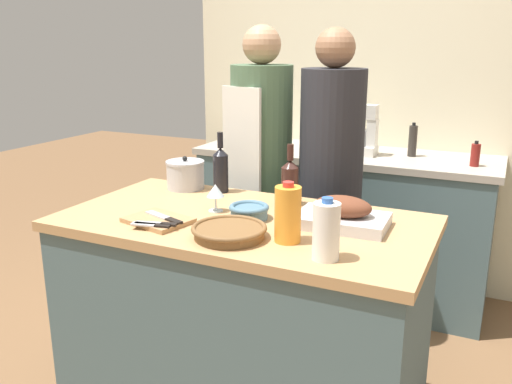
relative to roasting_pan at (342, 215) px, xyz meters
name	(u,v)px	position (x,y,z in m)	size (l,w,h in m)	color
kitchen_island	(244,321)	(-0.38, -0.08, -0.50)	(1.47, 0.78, 0.91)	#4C666B
back_counter	(341,223)	(-0.38, 1.32, -0.49)	(1.85, 0.60, 0.93)	#4C666B
back_wall	(362,92)	(-0.38, 1.67, 0.32)	(2.35, 0.10, 2.55)	beige
roasting_pan	(342,215)	(0.00, 0.00, 0.00)	(0.35, 0.24, 0.12)	#BCBCC1
wicker_basket	(229,231)	(-0.33, -0.30, -0.02)	(0.27, 0.27, 0.05)	brown
cutting_board	(158,220)	(-0.66, -0.26, -0.04)	(0.28, 0.23, 0.02)	#AD7F51
stock_pot	(185,175)	(-0.84, 0.22, 0.02)	(0.18, 0.18, 0.16)	#B7B7BC
mixing_bowl	(249,211)	(-0.36, -0.07, -0.01)	(0.16, 0.16, 0.06)	slate
juice_jug	(288,214)	(-0.13, -0.24, 0.06)	(0.09, 0.09, 0.22)	orange
milk_jug	(326,231)	(0.05, -0.34, 0.05)	(0.09, 0.09, 0.21)	white
wine_bottle_green	(290,181)	(-0.29, 0.18, 0.06)	(0.07, 0.07, 0.26)	#381E19
wine_bottle_dark	(221,169)	(-0.66, 0.24, 0.07)	(0.07, 0.07, 0.28)	black
wine_glass_left	(215,192)	(-0.53, -0.04, 0.04)	(0.07, 0.07, 0.12)	silver
knife_chef	(165,218)	(-0.63, -0.26, -0.02)	(0.21, 0.10, 0.01)	#B7B7BC
knife_paring	(152,225)	(-0.62, -0.35, -0.02)	(0.16, 0.06, 0.01)	#B7B7BC
knife_bread	(157,224)	(-0.62, -0.33, -0.02)	(0.16, 0.07, 0.01)	#B7B7BC
stand_mixer	(362,134)	(-0.27, 1.29, 0.10)	(0.18, 0.14, 0.30)	silver
condiment_bottle_tall	(475,155)	(0.38, 1.24, 0.04)	(0.05, 0.05, 0.14)	maroon
condiment_bottle_short	(413,141)	(0.02, 1.37, 0.07)	(0.05, 0.05, 0.20)	#332D28
person_cook_aproned	(261,170)	(-0.63, 0.63, -0.02)	(0.32, 0.35, 1.68)	beige
person_cook_guest	(330,177)	(-0.26, 0.67, -0.03)	(0.32, 0.32, 1.66)	beige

